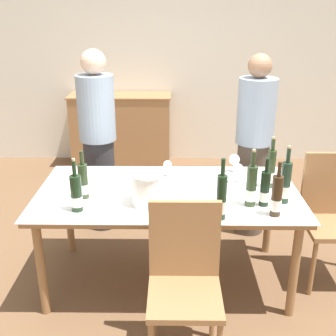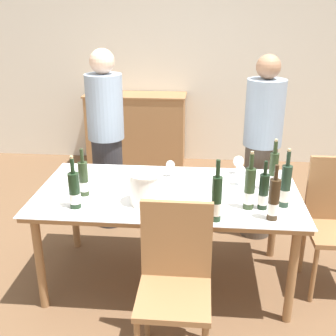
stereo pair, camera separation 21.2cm
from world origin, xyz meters
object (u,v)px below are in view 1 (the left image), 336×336
object	(u,v)px
wine_glass_1	(238,169)
chair_near_front	(185,274)
wine_bottle_5	(221,198)
wine_bottle_7	(76,194)
wine_bottle_2	(285,183)
wine_bottle_4	(265,189)
dining_table	(168,199)
wine_bottle_6	(251,187)
ice_bucket	(147,188)
person_host	(98,143)
wine_bottle_0	(271,169)
person_guest_left	(254,148)
wine_glass_0	(168,165)
chair_right_end	(331,210)
wine_glass_2	(234,160)
sideboard_cabinet	(121,130)
wine_bottle_3	(83,182)

from	to	relation	value
wine_glass_1	chair_near_front	distance (m)	1.02
wine_bottle_5	wine_bottle_7	distance (m)	0.93
wine_bottle_2	chair_near_front	world-z (taller)	wine_bottle_2
wine_bottle_2	wine_bottle_4	distance (m)	0.16
wine_bottle_4	wine_bottle_2	bearing A→B (deg)	18.26
dining_table	wine_bottle_6	distance (m)	0.63
ice_bucket	wine_bottle_5	distance (m)	0.52
wine_bottle_5	person_host	size ratio (longest dim) A/B	0.24
wine_bottle_0	wine_bottle_2	bearing A→B (deg)	-80.96
wine_bottle_2	person_guest_left	size ratio (longest dim) A/B	0.25
wine_bottle_4	person_host	xyz separation A→B (m)	(-1.29, 1.09, -0.03)
wine_glass_0	chair_right_end	xyz separation A→B (m)	(1.24, -0.19, -0.28)
chair_near_front	dining_table	bearing A→B (deg)	98.24
chair_near_front	ice_bucket	bearing A→B (deg)	115.23
chair_right_end	person_guest_left	bearing A→B (deg)	124.86
wine_glass_0	person_guest_left	distance (m)	0.91
wine_glass_0	wine_glass_2	distance (m)	0.54
wine_bottle_0	chair_right_end	world-z (taller)	wine_bottle_0
wine_glass_1	chair_right_end	xyz separation A→B (m)	(0.71, -0.07, -0.30)
wine_bottle_6	wine_glass_2	size ratio (longest dim) A/B	2.63
ice_bucket	chair_near_front	xyz separation A→B (m)	(0.24, -0.52, -0.31)
sideboard_cabinet	chair_near_front	world-z (taller)	chair_near_front
wine_bottle_3	person_guest_left	world-z (taller)	person_guest_left
wine_bottle_4	chair_near_front	xyz separation A→B (m)	(-0.54, -0.50, -0.31)
wine_bottle_6	wine_glass_0	xyz separation A→B (m)	(-0.56, 0.51, -0.04)
sideboard_cabinet	chair_right_end	size ratio (longest dim) A/B	1.32
wine_bottle_7	wine_glass_0	xyz separation A→B (m)	(0.58, 0.59, -0.03)
wine_bottle_0	wine_glass_1	size ratio (longest dim) A/B	2.52
sideboard_cabinet	ice_bucket	world-z (taller)	ice_bucket
dining_table	wine_bottle_2	bearing A→B (deg)	-12.21
chair_near_front	wine_bottle_0	bearing A→B (deg)	51.54
wine_bottle_5	person_guest_left	size ratio (longest dim) A/B	0.25
ice_bucket	person_guest_left	distance (m)	1.33
sideboard_cabinet	wine_bottle_7	size ratio (longest dim) A/B	3.59
chair_right_end	chair_near_front	xyz separation A→B (m)	(-1.13, -0.81, -0.01)
wine_bottle_0	wine_bottle_6	world-z (taller)	wine_bottle_6
wine_bottle_5	wine_bottle_7	bearing A→B (deg)	173.72
wine_bottle_7	chair_right_end	xyz separation A→B (m)	(1.83, 0.40, -0.31)
wine_bottle_5	sideboard_cabinet	bearing A→B (deg)	108.38
ice_bucket	wine_bottle_5	size ratio (longest dim) A/B	0.54
dining_table	wine_bottle_5	distance (m)	0.57
wine_bottle_4	wine_glass_2	size ratio (longest dim) A/B	2.21
ice_bucket	wine_glass_1	world-z (taller)	ice_bucket
sideboard_cabinet	wine_glass_0	distance (m)	2.36
wine_bottle_3	person_host	world-z (taller)	person_host
wine_bottle_7	wine_glass_2	xyz separation A→B (m)	(1.11, 0.69, -0.02)
wine_bottle_3	wine_bottle_5	size ratio (longest dim) A/B	0.85
person_host	wine_glass_2	bearing A→B (deg)	-22.61
person_guest_left	wine_bottle_4	bearing A→B (deg)	-96.17
sideboard_cabinet	wine_glass_2	bearing A→B (deg)	-61.52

